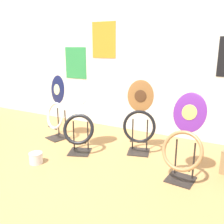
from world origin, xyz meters
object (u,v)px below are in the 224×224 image
toilet_seat_display_purple_note (184,143)px  toilet_seat_display_white_plain (79,120)px  toilet_seat_display_woodgrain (139,121)px  toilet_seat_display_navy_moon (56,108)px  paint_can (36,157)px

toilet_seat_display_purple_note → toilet_seat_display_white_plain: toilet_seat_display_white_plain is taller
toilet_seat_display_woodgrain → toilet_seat_display_navy_moon: 1.32m
toilet_seat_display_woodgrain → toilet_seat_display_purple_note: bearing=-32.3°
toilet_seat_display_purple_note → paint_can: toilet_seat_display_purple_note is taller
toilet_seat_display_woodgrain → paint_can: toilet_seat_display_woodgrain is taller
toilet_seat_display_woodgrain → toilet_seat_display_navy_moon: bearing=-176.1°
toilet_seat_display_white_plain → toilet_seat_display_navy_moon: 0.65m
toilet_seat_display_purple_note → toilet_seat_display_navy_moon: (-1.99, 0.33, 0.07)m
toilet_seat_display_navy_moon → paint_can: 0.96m
toilet_seat_display_purple_note → paint_can: 1.75m
toilet_seat_display_woodgrain → toilet_seat_display_purple_note: size_ratio=1.05×
toilet_seat_display_purple_note → toilet_seat_display_navy_moon: 2.01m
toilet_seat_display_navy_moon → paint_can: (0.34, -0.80, -0.40)m
toilet_seat_display_navy_moon → toilet_seat_display_purple_note: bearing=-9.5°
toilet_seat_display_purple_note → toilet_seat_display_white_plain: (-1.38, 0.08, 0.03)m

